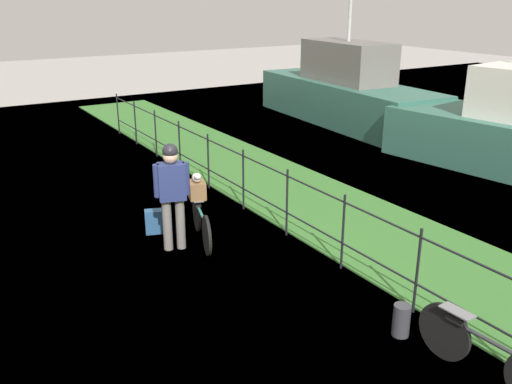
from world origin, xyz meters
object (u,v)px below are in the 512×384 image
mooring_bollard (401,320)px  moored_boat_near (346,93)px  wooden_crate (197,190)px  cyclist_person (172,188)px  bicycle_main (201,222)px  backpack_on_paving (154,222)px  terrier_dog (197,178)px  bicycle_parked (486,353)px

mooring_bollard → moored_boat_near: size_ratio=0.06×
wooden_crate → cyclist_person: bearing=-58.5°
bicycle_main → mooring_bollard: (3.57, 0.79, -0.13)m
wooden_crate → backpack_on_paving: (-0.38, -0.62, -0.55)m
terrier_dog → backpack_on_paving: size_ratio=0.81×
cyclist_person → mooring_bollard: 3.84m
bicycle_main → mooring_bollard: size_ratio=3.88×
moored_boat_near → wooden_crate: bearing=-55.3°
bicycle_parked → moored_boat_near: moored_boat_near is taller
cyclist_person → backpack_on_paving: (-0.74, -0.05, -0.80)m
backpack_on_paving → moored_boat_near: bearing=-129.8°
wooden_crate → cyclist_person: size_ratio=0.20×
terrier_dog → mooring_bollard: 4.00m
wooden_crate → mooring_bollard: (3.89, 0.69, -0.56)m
terrier_dog → backpack_on_paving: terrier_dog is taller
mooring_bollard → moored_boat_near: moored_boat_near is taller
terrier_dog → moored_boat_near: 9.25m
wooden_crate → backpack_on_paving: size_ratio=0.86×
wooden_crate → mooring_bollard: bearing=10.0°
bicycle_main → cyclist_person: cyclist_person is taller
bicycle_main → terrier_dog: (-0.30, 0.09, 0.64)m
backpack_on_paving → mooring_bollard: size_ratio=1.03×
backpack_on_paving → bicycle_parked: bearing=124.4°
backpack_on_paving → bicycle_main: bearing=146.2°
bicycle_main → moored_boat_near: size_ratio=0.22×
wooden_crate → bicycle_parked: wooden_crate is taller
bicycle_main → cyclist_person: 0.83m
mooring_bollard → bicycle_main: bearing=-167.6°
bicycle_parked → backpack_on_paving: bearing=-165.1°
terrier_dog → moored_boat_near: size_ratio=0.05×
terrier_dog → moored_boat_near: bearing=124.8°
moored_boat_near → terrier_dog: bearing=-55.2°
bicycle_main → bicycle_parked: bicycle_parked is taller
wooden_crate → bicycle_parked: (4.93, 0.79, -0.41)m
wooden_crate → moored_boat_near: 9.23m
backpack_on_paving → moored_boat_near: size_ratio=0.06×
moored_boat_near → bicycle_main: bearing=-54.1°
bicycle_main → backpack_on_paving: bicycle_main is taller
bicycle_main → bicycle_parked: (4.60, 0.88, 0.01)m
terrier_dog → moored_boat_near: (-5.27, 7.60, -0.07)m
cyclist_person → moored_boat_near: bearing=124.4°
cyclist_person → terrier_dog: bearing=120.1°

